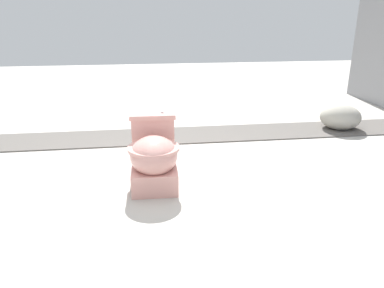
% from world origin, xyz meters
% --- Properties ---
extents(ground_plane, '(14.00, 14.00, 0.00)m').
position_xyz_m(ground_plane, '(0.00, 0.00, 0.00)').
color(ground_plane, '#B7B2A8').
extents(gravel_strip, '(0.56, 8.00, 0.01)m').
position_xyz_m(gravel_strip, '(-1.21, 0.50, 0.01)').
color(gravel_strip, '#605B56').
rests_on(gravel_strip, ground).
extents(toilet, '(0.64, 0.40, 0.52)m').
position_xyz_m(toilet, '(-0.10, -0.16, 0.22)').
color(toilet, '#E09E93').
rests_on(toilet, ground).
extents(boulder_near, '(0.47, 0.50, 0.28)m').
position_xyz_m(boulder_near, '(-1.21, 2.00, 0.14)').
color(boulder_near, '#ADA899').
rests_on(boulder_near, ground).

